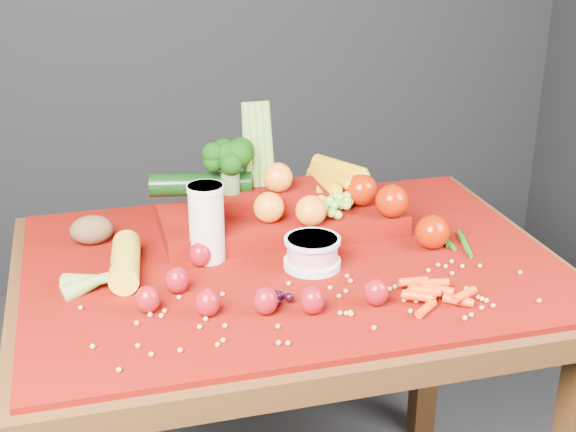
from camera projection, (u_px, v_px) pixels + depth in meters
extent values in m
cube|color=#3B230D|center=(291.00, 276.00, 1.63)|extent=(1.10, 0.80, 0.05)
cube|color=#3B230D|center=(66.00, 377.00, 1.96)|extent=(0.06, 0.06, 0.70)
cube|color=#3B230D|center=(428.00, 325.00, 2.19)|extent=(0.06, 0.06, 0.70)
cube|color=#6D0503|center=(291.00, 262.00, 1.62)|extent=(1.05, 0.75, 0.01)
cylinder|color=beige|center=(207.00, 223.00, 1.59)|extent=(0.07, 0.07, 0.16)
cylinder|color=silver|center=(205.00, 188.00, 1.57)|extent=(0.07, 0.07, 0.01)
cylinder|color=silver|center=(312.00, 263.00, 1.59)|extent=(0.11, 0.11, 0.02)
cylinder|color=pink|center=(312.00, 249.00, 1.58)|extent=(0.10, 0.10, 0.05)
cylinder|color=silver|center=(312.00, 240.00, 1.57)|extent=(0.11, 0.11, 0.01)
ellipsoid|color=maroon|center=(177.00, 280.00, 1.48)|extent=(0.04, 0.04, 0.05)
cone|color=#14430C|center=(176.00, 268.00, 1.47)|extent=(0.03, 0.03, 0.01)
ellipsoid|color=maroon|center=(148.00, 299.00, 1.41)|extent=(0.04, 0.04, 0.05)
cone|color=#14430C|center=(147.00, 287.00, 1.40)|extent=(0.03, 0.03, 0.01)
ellipsoid|color=maroon|center=(207.00, 303.00, 1.40)|extent=(0.04, 0.04, 0.05)
cone|color=#14430C|center=(207.00, 290.00, 1.39)|extent=(0.03, 0.03, 0.01)
ellipsoid|color=maroon|center=(266.00, 301.00, 1.41)|extent=(0.04, 0.04, 0.05)
cone|color=#14430C|center=(265.00, 289.00, 1.40)|extent=(0.03, 0.03, 0.01)
ellipsoid|color=maroon|center=(312.00, 301.00, 1.41)|extent=(0.04, 0.04, 0.05)
cone|color=#14430C|center=(313.00, 288.00, 1.40)|extent=(0.03, 0.03, 0.01)
ellipsoid|color=maroon|center=(376.00, 292.00, 1.44)|extent=(0.04, 0.04, 0.05)
cone|color=#14430C|center=(377.00, 280.00, 1.43)|extent=(0.03, 0.03, 0.01)
ellipsoid|color=maroon|center=(200.00, 254.00, 1.59)|extent=(0.04, 0.04, 0.05)
cone|color=#14430C|center=(200.00, 243.00, 1.58)|extent=(0.03, 0.03, 0.01)
ellipsoid|color=maroon|center=(120.00, 272.00, 1.51)|extent=(0.04, 0.04, 0.05)
cone|color=#14430C|center=(119.00, 261.00, 1.50)|extent=(0.03, 0.03, 0.01)
cylinder|color=gold|center=(125.00, 261.00, 1.55)|extent=(0.08, 0.19, 0.06)
ellipsoid|color=brown|center=(92.00, 230.00, 1.68)|extent=(0.09, 0.07, 0.06)
cube|color=#6D0503|center=(281.00, 221.00, 1.75)|extent=(0.52, 0.22, 0.04)
cube|color=#6D0503|center=(267.00, 196.00, 1.77)|extent=(0.28, 0.12, 0.03)
sphere|color=#9D1200|center=(392.00, 201.00, 1.70)|extent=(0.07, 0.07, 0.07)
sphere|color=#9D1200|center=(433.00, 232.00, 1.66)|extent=(0.07, 0.07, 0.07)
sphere|color=#9D1200|center=(362.00, 190.00, 1.76)|extent=(0.07, 0.07, 0.07)
sphere|color=orange|center=(269.00, 207.00, 1.67)|extent=(0.06, 0.06, 0.06)
sphere|color=orange|center=(311.00, 211.00, 1.66)|extent=(0.06, 0.06, 0.06)
sphere|color=orange|center=(278.00, 177.00, 1.74)|extent=(0.06, 0.06, 0.06)
cylinder|color=#E09F02|center=(316.00, 189.00, 1.82)|extent=(0.06, 0.15, 0.04)
cylinder|color=#E09F02|center=(324.00, 182.00, 1.82)|extent=(0.04, 0.15, 0.04)
cylinder|color=#E09F02|center=(333.00, 175.00, 1.82)|extent=(0.07, 0.15, 0.04)
cylinder|color=#E09F02|center=(339.00, 168.00, 1.82)|extent=(0.10, 0.15, 0.04)
cylinder|color=#3F662D|center=(230.00, 183.00, 1.74)|extent=(0.04, 0.04, 0.04)
cylinder|color=olive|center=(248.00, 152.00, 1.77)|extent=(0.03, 0.06, 0.22)
cylinder|color=olive|center=(255.00, 152.00, 1.77)|extent=(0.02, 0.06, 0.22)
cylinder|color=olive|center=(262.00, 151.00, 1.77)|extent=(0.02, 0.06, 0.22)
cylinder|color=olive|center=(269.00, 151.00, 1.78)|extent=(0.03, 0.06, 0.22)
cylinder|color=black|center=(201.00, 184.00, 1.77)|extent=(0.23, 0.09, 0.05)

